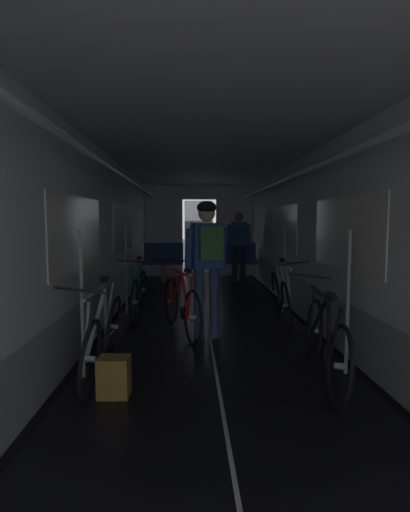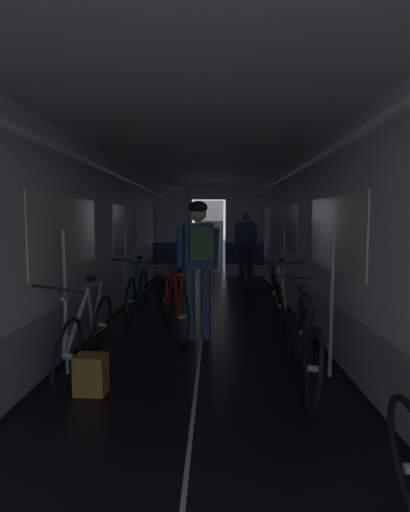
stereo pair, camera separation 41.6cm
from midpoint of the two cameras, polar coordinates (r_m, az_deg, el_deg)
train_car_shell at (r=5.23m, az=-1.70°, el=7.39°), size 3.14×12.34×2.57m
bench_seat_far_left at (r=9.78m, az=-7.20°, el=-0.34°), size 0.98×0.51×0.95m
bench_seat_far_right at (r=9.79m, az=3.36°, el=-0.30°), size 0.98×0.51×0.95m
bicycle_teal at (r=6.30m, az=-11.40°, el=-5.11°), size 0.44×1.69×0.94m
bicycle_black at (r=3.85m, az=13.77°, el=-11.78°), size 0.44×1.69×0.95m
bicycle_white at (r=6.04m, az=8.93°, el=-5.53°), size 0.44×1.69×0.96m
bicycle_silver at (r=4.09m, az=-17.29°, el=-10.83°), size 0.44×1.69×0.95m
person_cyclist_aisle at (r=4.91m, az=-2.11°, el=0.22°), size 0.56×0.45×1.73m
bicycle_red_in_aisle at (r=5.28m, az=-5.75°, el=-7.00°), size 0.66×1.63×0.94m
person_standing_near_bench at (r=9.38m, az=3.61°, el=1.96°), size 0.53×0.23×1.69m
backpack_on_floor at (r=3.65m, az=-16.26°, el=-16.32°), size 0.27×0.21×0.34m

